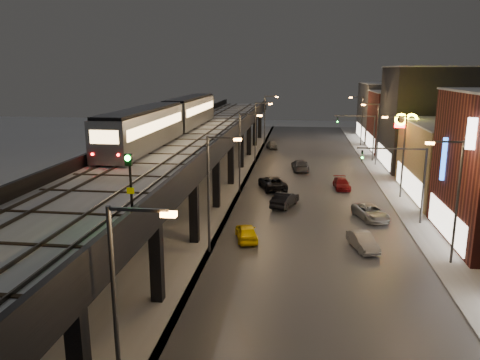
{
  "coord_description": "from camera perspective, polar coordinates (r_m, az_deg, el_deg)",
  "views": [
    {
      "loc": [
        5.97,
        -20.11,
        13.69
      ],
      "look_at": [
        1.25,
        16.3,
        5.0
      ],
      "focal_mm": 35.0,
      "sensor_mm": 36.0,
      "label": 1
    }
  ],
  "objects": [
    {
      "name": "building_f",
      "position": [
        98.12,
        18.12,
        7.92
      ],
      "size": [
        12.2,
        16.2,
        11.16
      ],
      "color": "#444446",
      "rests_on": "ground"
    },
    {
      "name": "car_mid_dark",
      "position": [
        65.24,
        7.33,
        1.77
      ],
      "size": [
        2.67,
        5.42,
        1.51
      ],
      "primitive_type": "imported",
      "rotation": [
        0.0,
        0.0,
        3.25
      ],
      "color": "#4A4C54",
      "rests_on": "ground"
    },
    {
      "name": "streetlight_right_1",
      "position": [
        35.83,
        24.64,
        -1.57
      ],
      "size": [
        2.56,
        0.28,
        9.0
      ],
      "color": "#38383A",
      "rests_on": "ground"
    },
    {
      "name": "building_d",
      "position": [
        70.76,
        22.28,
        6.97
      ],
      "size": [
        12.2,
        13.2,
        14.16
      ],
      "color": "black",
      "rests_on": "ground"
    },
    {
      "name": "streetlight_right_2",
      "position": [
        52.91,
        19.05,
        3.39
      ],
      "size": [
        2.56,
        0.28,
        9.0
      ],
      "color": "#38383A",
      "rests_on": "ground"
    },
    {
      "name": "streetlight_left_0",
      "position": [
        18.46,
        -14.24,
        -14.39
      ],
      "size": [
        2.57,
        0.28,
        9.0
      ],
      "color": "#38383A",
      "rests_on": "ground"
    },
    {
      "name": "car_mid_silver",
      "position": [
        54.74,
        3.96,
        -0.38
      ],
      "size": [
        4.06,
        6.01,
        1.53
      ],
      "primitive_type": "imported",
      "rotation": [
        0.0,
        0.0,
        3.44
      ],
      "color": "black",
      "rests_on": "ground"
    },
    {
      "name": "sidewalk_right",
      "position": [
        57.93,
        18.65,
        -1.0
      ],
      "size": [
        4.0,
        120.0,
        0.14
      ],
      "primitive_type": "cube",
      "color": "#9FA1A8",
      "rests_on": "ground"
    },
    {
      "name": "traffic_light_rig_a",
      "position": [
        44.21,
        20.11,
        0.49
      ],
      "size": [
        6.1,
        0.34,
        7.0
      ],
      "color": "#38383A",
      "rests_on": "ground"
    },
    {
      "name": "sign_mcdonalds",
      "position": [
        57.44,
        19.53,
        5.86
      ],
      "size": [
        2.61,
        0.38,
        8.81
      ],
      "color": "#38383A",
      "rests_on": "ground"
    },
    {
      "name": "road_surface",
      "position": [
        56.8,
        8.72,
        -0.76
      ],
      "size": [
        17.0,
        120.0,
        0.06
      ],
      "primitive_type": "cube",
      "color": "#46474D",
      "rests_on": "ground"
    },
    {
      "name": "streetlight_right_3",
      "position": [
        70.45,
        16.2,
        5.9
      ],
      "size": [
        2.56,
        0.28,
        9.0
      ],
      "color": "#38383A",
      "rests_on": "ground"
    },
    {
      "name": "streetlight_right_4",
      "position": [
        88.18,
        14.48,
        7.39
      ],
      "size": [
        2.56,
        0.28,
        9.0
      ],
      "color": "#38383A",
      "rests_on": "ground"
    },
    {
      "name": "viaduct_parapet_far",
      "position": [
        55.03,
        -9.98,
        5.97
      ],
      "size": [
        0.3,
        100.0,
        1.1
      ],
      "primitive_type": "cube",
      "color": "black",
      "rests_on": "elevated_viaduct"
    },
    {
      "name": "streetlight_left_4",
      "position": [
        87.75,
        3.2,
        7.76
      ],
      "size": [
        2.57,
        0.28,
        9.0
      ],
      "color": "#38383A",
      "rests_on": "ground"
    },
    {
      "name": "viaduct_trackbed",
      "position": [
        53.94,
        -5.54,
        5.47
      ],
      "size": [
        8.4,
        100.0,
        0.32
      ],
      "color": "#B2B7C1",
      "rests_on": "elevated_viaduct"
    },
    {
      "name": "under_viaduct_pavement",
      "position": [
        58.02,
        -4.73,
        -0.35
      ],
      "size": [
        11.0,
        120.0,
        0.06
      ],
      "primitive_type": "cube",
      "color": "#9FA1A8",
      "rests_on": "ground"
    },
    {
      "name": "sign_carwash",
      "position": [
        42.75,
        24.3,
        1.49
      ],
      "size": [
        1.59,
        0.35,
        8.24
      ],
      "color": "#38383A",
      "rests_on": "ground"
    },
    {
      "name": "traffic_light_rig_b",
      "position": [
        73.36,
        15.13,
        5.66
      ],
      "size": [
        6.1,
        0.34,
        7.0
      ],
      "color": "#38383A",
      "rests_on": "ground"
    },
    {
      "name": "rail_signal",
      "position": [
        23.0,
        -13.32,
        0.88
      ],
      "size": [
        0.37,
        0.44,
        3.18
      ],
      "color": "black",
      "rests_on": "viaduct_trackbed"
    },
    {
      "name": "subway_train",
      "position": [
        53.5,
        -8.41,
        7.51
      ],
      "size": [
        3.02,
        36.75,
        3.61
      ],
      "color": "gray",
      "rests_on": "viaduct_trackbed"
    },
    {
      "name": "car_far_white",
      "position": [
        83.38,
        3.9,
        4.33
      ],
      "size": [
        2.53,
        4.44,
        1.42
      ],
      "primitive_type": "imported",
      "rotation": [
        0.0,
        0.0,
        3.35
      ],
      "color": "gray",
      "rests_on": "ground"
    },
    {
      "name": "ground",
      "position": [
        25.05,
        -8.13,
        -19.96
      ],
      "size": [
        220.0,
        220.0,
        0.0
      ],
      "primitive_type": "plane",
      "color": "silver"
    },
    {
      "name": "car_onc_dark",
      "position": [
        45.39,
        15.64,
        -3.88
      ],
      "size": [
        3.48,
        5.18,
        1.32
      ],
      "primitive_type": "imported",
      "rotation": [
        0.0,
        0.0,
        0.3
      ],
      "color": "#A7A7A7",
      "rests_on": "ground"
    },
    {
      "name": "car_onc_white",
      "position": [
        56.01,
        12.29,
        -0.5
      ],
      "size": [
        1.99,
        4.29,
        1.21
      ],
      "primitive_type": "imported",
      "rotation": [
        0.0,
        0.0,
        0.07
      ],
      "color": "maroon",
      "rests_on": "ground"
    },
    {
      "name": "elevated_viaduct",
      "position": [
        53.92,
        -5.54,
        4.64
      ],
      "size": [
        9.0,
        100.0,
        6.3
      ],
      "color": "black",
      "rests_on": "ground"
    },
    {
      "name": "viaduct_parapet_streetside",
      "position": [
        53.11,
        -0.93,
        5.91
      ],
      "size": [
        0.3,
        100.0,
        1.1
      ],
      "primitive_type": "cube",
      "color": "black",
      "rests_on": "elevated_viaduct"
    },
    {
      "name": "building_c",
      "position": [
        55.97,
        26.06,
        2.06
      ],
      "size": [
        12.2,
        15.2,
        8.16
      ],
      "color": "olive",
      "rests_on": "ground"
    },
    {
      "name": "building_e",
      "position": [
        84.5,
        19.8,
        6.69
      ],
      "size": [
        12.2,
        12.2,
        10.16
      ],
      "color": "#58231B",
      "rests_on": "ground"
    },
    {
      "name": "car_taxi",
      "position": [
        38.47,
        0.79,
        -6.45
      ],
      "size": [
        2.5,
        4.25,
        1.36
      ],
      "primitive_type": "imported",
      "rotation": [
        0.0,
        0.0,
        3.38
      ],
      "color": "yellow",
      "rests_on": "ground"
    },
    {
      "name": "streetlight_left_3",
      "position": [
        69.92,
        2.1,
        6.36
      ],
      "size": [
        2.57,
        0.28,
        9.0
      ],
      "color": "#38383A",
      "rests_on": "ground"
    },
    {
      "name": "streetlight_left_2",
      "position": [
        52.2,
        0.25,
        3.99
      ],
      "size": [
        2.57,
        0.28,
        9.0
      ],
      "color": "#38383A",
      "rests_on": "ground"
    },
    {
      "name": "streetlight_left_1",
      "position": [
        34.76,
        -3.44,
        -0.78
      ],
      "size": [
        2.57,
        0.28,
        9.0
      ],
      "color": "#38383A",
      "rests_on": "ground"
    },
    {
      "name": "car_onc_silver",
      "position": [
        37.8,
        14.73,
        -7.34
      ],
      "size": [
        2.33,
        4.13,
        1.29
      ],
      "primitive_type": "imported",
      "rotation": [
        0.0,
        0.0,
        0.26
      ],
      "color": "gray",
      "rests_on": "ground"
    },
    {
      "name": "car_near_white",
      "position": [
        47.87,
        5.47,
        -2.43
      ],
      "size": [
        2.93,
        4.81,
        1.5
      ],
      "primitive_type": "imported",
      "rotation": [
        0.0,
        0.0,
        2.82
      ],
      "color": "black",
      "rests_on": "ground"
    }
  ]
}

